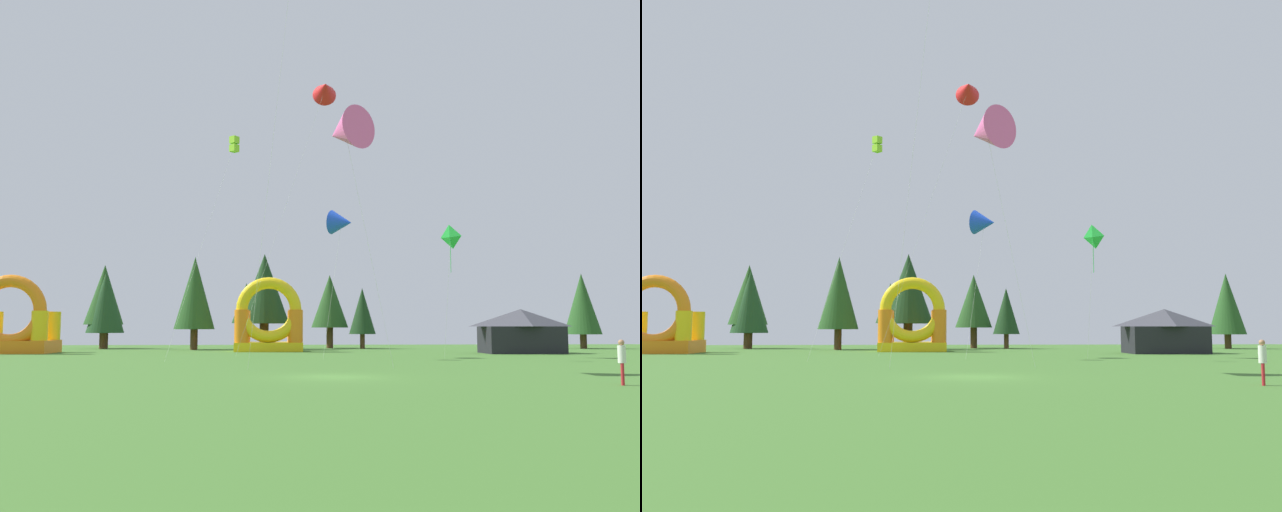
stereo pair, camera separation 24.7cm
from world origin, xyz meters
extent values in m
plane|color=#3D6B28|center=(0.00, 0.00, 0.00)|extent=(120.00, 120.00, 0.00)
cylinder|color=silver|center=(-2.80, 3.85, 12.06)|extent=(2.54, 3.64, 24.12)
cone|color=blue|center=(2.45, 21.04, 10.30)|extent=(2.54, 2.55, 2.02)
cylinder|color=silver|center=(1.63, 19.63, 5.15)|extent=(1.65, 2.84, 10.30)
pyramid|color=green|center=(9.43, 15.40, 8.37)|extent=(1.19, 1.24, 1.22)
cylinder|color=green|center=(9.50, 15.46, 7.20)|extent=(0.04, 0.04, 2.39)
cylinder|color=silver|center=(9.59, 16.94, 4.20)|extent=(0.19, 2.97, 8.40)
cube|color=#8CD826|center=(-5.78, 19.92, 15.70)|extent=(0.78, 0.78, 0.53)
cube|color=#8CD826|center=(-5.78, 19.92, 16.34)|extent=(0.78, 0.78, 0.53)
cylinder|color=silver|center=(-7.84, 17.61, 8.01)|extent=(4.15, 4.63, 16.03)
cone|color=red|center=(1.32, 23.03, 21.54)|extent=(1.98, 2.14, 2.26)
cylinder|color=silver|center=(-2.18, 23.09, 10.77)|extent=(7.01, 0.13, 21.55)
cone|color=#EA599E|center=(1.04, 4.41, 12.65)|extent=(3.20, 3.16, 2.42)
cylinder|color=silver|center=(2.46, 5.47, 6.33)|extent=(2.86, 2.14, 12.66)
cylinder|color=#B21E26|center=(10.82, -5.20, 0.43)|extent=(0.17, 0.17, 0.85)
cylinder|color=#B21E26|center=(10.74, -5.35, 0.43)|extent=(0.17, 0.17, 0.85)
cylinder|color=silver|center=(10.78, -5.27, 1.19)|extent=(0.40, 0.40, 0.68)
sphere|color=#9E704C|center=(10.78, -5.27, 1.64)|extent=(0.23, 0.23, 0.23)
cube|color=orange|center=(-25.35, 31.41, 0.56)|extent=(6.50, 4.92, 1.12)
cylinder|color=yellow|center=(-22.79, 29.64, 2.40)|extent=(1.38, 1.38, 2.56)
cylinder|color=yellow|center=(-22.79, 33.18, 2.40)|extent=(1.38, 1.38, 2.56)
torus|color=orange|center=(-25.35, 29.64, 3.68)|extent=(6.22, 1.10, 6.22)
cube|color=yellow|center=(-3.18, 35.03, 0.43)|extent=(6.37, 4.88, 0.85)
cylinder|color=orange|center=(-5.68, 33.28, 2.37)|extent=(1.37, 1.37, 3.03)
cylinder|color=orange|center=(-0.68, 33.28, 2.37)|extent=(1.37, 1.37, 3.03)
cylinder|color=orange|center=(-5.68, 36.79, 2.37)|extent=(1.37, 1.37, 3.03)
cylinder|color=orange|center=(-0.68, 36.79, 2.37)|extent=(1.37, 1.37, 3.03)
torus|color=yellow|center=(-3.18, 33.28, 3.88)|extent=(6.09, 1.09, 6.09)
cube|color=black|center=(18.89, 28.06, 1.16)|extent=(6.63, 4.15, 2.33)
pyramid|color=#3F3F47|center=(18.89, 28.06, 3.09)|extent=(6.63, 4.15, 1.52)
cylinder|color=#4C331E|center=(-21.00, 44.56, 1.28)|extent=(0.75, 0.75, 2.56)
cone|color=#234C1E|center=(-21.00, 44.56, 5.79)|extent=(4.15, 4.15, 6.45)
cylinder|color=#4C331E|center=(-20.69, 44.00, 0.83)|extent=(0.72, 0.72, 1.67)
cone|color=#1E4221|center=(-20.69, 44.00, 5.00)|extent=(3.99, 3.99, 6.66)
cylinder|color=#4C331E|center=(-10.82, 40.04, 1.03)|extent=(0.75, 0.75, 2.07)
cone|color=#234C1E|center=(-10.82, 40.04, 5.77)|extent=(4.16, 4.16, 7.41)
cylinder|color=#4C331E|center=(-5.61, 41.58, 1.35)|extent=(0.55, 0.55, 2.70)
cone|color=#1E4221|center=(-5.61, 41.58, 4.79)|extent=(3.05, 3.05, 4.18)
cylinder|color=#4C331E|center=(-3.72, 41.58, 1.34)|extent=(0.95, 0.95, 2.67)
cone|color=#193819|center=(-3.72, 41.58, 6.34)|extent=(5.27, 5.27, 7.33)
cylinder|color=#4C331E|center=(3.39, 44.19, 1.12)|extent=(0.73, 0.73, 2.24)
cone|color=#234C1E|center=(3.39, 44.19, 5.12)|extent=(4.05, 4.05, 5.76)
cylinder|color=#4C331E|center=(6.72, 42.18, 0.78)|extent=(0.51, 0.51, 1.55)
cone|color=#193819|center=(6.72, 42.18, 4.00)|extent=(2.85, 2.85, 4.90)
cylinder|color=#4C331E|center=(30.35, 40.94, 0.76)|extent=(0.70, 0.70, 1.53)
cone|color=#234C1E|center=(30.35, 40.94, 4.79)|extent=(3.87, 3.87, 6.53)
camera|label=1|loc=(-2.68, -31.51, 2.21)|focal=38.88mm
camera|label=2|loc=(-2.44, -31.52, 2.21)|focal=38.88mm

